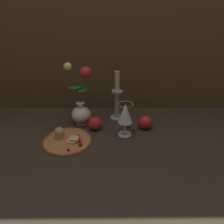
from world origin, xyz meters
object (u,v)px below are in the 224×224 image
vase (81,106)px  plate_with_pastries (66,140)px  apple_near_glass (95,123)px  candlestick (117,100)px  wine_glass (125,114)px  apple_beside_vase (145,122)px

vase → plate_with_pastries: size_ratio=1.48×
apple_near_glass → vase: bearing=139.6°
candlestick → apple_near_glass: candlestick is taller
wine_glass → apple_beside_vase: 0.15m
vase → candlestick: size_ratio=1.17×
vase → wine_glass: size_ratio=1.97×
candlestick → apple_beside_vase: size_ratio=3.38×
plate_with_pastries → wine_glass: bearing=13.0°
plate_with_pastries → apple_near_glass: (0.13, 0.12, 0.02)m
apple_beside_vase → apple_near_glass: bearing=-178.5°
wine_glass → apple_near_glass: wine_glass is taller
plate_with_pastries → wine_glass: 0.31m
vase → plate_with_pastries: 0.21m
apple_near_glass → apple_beside_vase: bearing=1.5°
wine_glass → apple_beside_vase: wine_glass is taller
wine_glass → candlestick: candlestick is taller
apple_beside_vase → apple_near_glass: size_ratio=1.03×
candlestick → wine_glass: bearing=-78.4°
wine_glass → candlestick: bearing=101.6°
candlestick → apple_beside_vase: 0.20m
plate_with_pastries → apple_near_glass: size_ratio=2.75×
vase → apple_near_glass: size_ratio=4.06×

